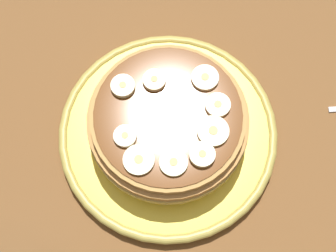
% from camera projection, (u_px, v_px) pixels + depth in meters
% --- Properties ---
extents(ground_plane, '(1.40, 1.40, 0.03)m').
position_uv_depth(ground_plane, '(168.00, 140.00, 0.63)').
color(ground_plane, brown).
extents(plate, '(0.28, 0.28, 0.02)m').
position_uv_depth(plate, '(168.00, 133.00, 0.60)').
color(plate, yellow).
rests_on(plate, ground_plane).
extents(pancake_stack, '(0.19, 0.20, 0.06)m').
position_uv_depth(pancake_stack, '(169.00, 124.00, 0.57)').
color(pancake_stack, tan).
rests_on(pancake_stack, plate).
extents(banana_slice_0, '(0.03, 0.03, 0.01)m').
position_uv_depth(banana_slice_0, '(205.00, 78.00, 0.55)').
color(banana_slice_0, '#FBEDC2').
rests_on(banana_slice_0, pancake_stack).
extents(banana_slice_1, '(0.03, 0.03, 0.01)m').
position_uv_depth(banana_slice_1, '(123.00, 86.00, 0.54)').
color(banana_slice_1, '#F5F1C3').
rests_on(banana_slice_1, pancake_stack).
extents(banana_slice_2, '(0.03, 0.03, 0.01)m').
position_uv_depth(banana_slice_2, '(154.00, 80.00, 0.55)').
color(banana_slice_2, '#FEE9B6').
rests_on(banana_slice_2, pancake_stack).
extents(banana_slice_3, '(0.03, 0.03, 0.01)m').
position_uv_depth(banana_slice_3, '(125.00, 136.00, 0.53)').
color(banana_slice_3, beige).
rests_on(banana_slice_3, pancake_stack).
extents(banana_slice_4, '(0.03, 0.03, 0.01)m').
position_uv_depth(banana_slice_4, '(173.00, 163.00, 0.52)').
color(banana_slice_4, '#ECF1BA').
rests_on(banana_slice_4, pancake_stack).
extents(banana_slice_5, '(0.03, 0.03, 0.01)m').
position_uv_depth(banana_slice_5, '(202.00, 155.00, 0.52)').
color(banana_slice_5, '#F0EABD').
rests_on(banana_slice_5, pancake_stack).
extents(banana_slice_6, '(0.03, 0.03, 0.01)m').
position_uv_depth(banana_slice_6, '(139.00, 160.00, 0.52)').
color(banana_slice_6, '#F9F1C0').
rests_on(banana_slice_6, pancake_stack).
extents(banana_slice_7, '(0.03, 0.03, 0.01)m').
position_uv_depth(banana_slice_7, '(218.00, 105.00, 0.54)').
color(banana_slice_7, '#F8E2BB').
rests_on(banana_slice_7, pancake_stack).
extents(banana_slice_8, '(0.04, 0.04, 0.01)m').
position_uv_depth(banana_slice_8, '(213.00, 131.00, 0.53)').
color(banana_slice_8, '#F6F1C0').
rests_on(banana_slice_8, pancake_stack).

